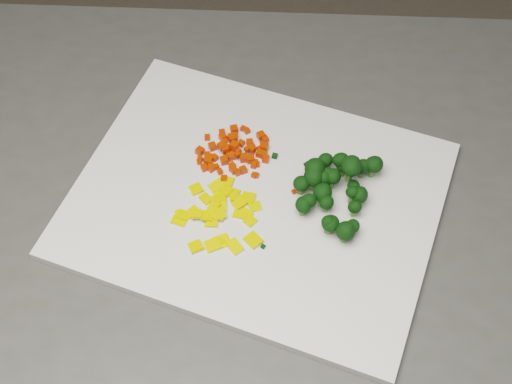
{
  "coord_description": "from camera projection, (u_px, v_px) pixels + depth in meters",
  "views": [
    {
      "loc": [
        -0.47,
        -0.14,
        1.69
      ],
      "look_at": [
        -0.42,
        0.4,
        0.92
      ],
      "focal_mm": 50.0,
      "sensor_mm": 36.0,
      "label": 1
    }
  ],
  "objects": [
    {
      "name": "carrot_cube_36",
      "position": [
        260.0,
        154.0,
        0.98
      ],
      "size": [
        0.01,
        0.01,
        0.01
      ],
      "primitive_type": "cube",
      "rotation": [
        0.0,
        0.0,
        2.69
      ],
      "color": "red",
      "rests_on": "carrot_pile"
    },
    {
      "name": "carrot_cube_33",
      "position": [
        260.0,
        149.0,
        0.99
      ],
      "size": [
        0.01,
        0.01,
        0.01
      ],
      "primitive_type": "cube",
      "rotation": [
        0.0,
        0.0,
        0.46
      ],
      "color": "red",
      "rests_on": "carrot_pile"
    },
    {
      "name": "broccoli_floret_6",
      "position": [
        301.0,
        186.0,
        0.94
      ],
      "size": [
        0.03,
        0.03,
        0.03
      ],
      "primitive_type": null,
      "color": "black",
      "rests_on": "broccoli_pile"
    },
    {
      "name": "carrot_cube_22",
      "position": [
        222.0,
        146.0,
        0.98
      ],
      "size": [
        0.01,
        0.01,
        0.01
      ],
      "primitive_type": "cube",
      "rotation": [
        0.0,
        0.0,
        0.59
      ],
      "color": "red",
      "rests_on": "carrot_pile"
    },
    {
      "name": "pepper_chunk_17",
      "position": [
        214.0,
        206.0,
        0.93
      ],
      "size": [
        0.02,
        0.02,
        0.01
      ],
      "primitive_type": "cube",
      "rotation": [
        -0.15,
        -0.1,
        0.94
      ],
      "color": "yellow",
      "rests_on": "pepper_pile"
    },
    {
      "name": "pepper_chunk_27",
      "position": [
        226.0,
        182.0,
        0.96
      ],
      "size": [
        0.03,
        0.02,
        0.01
      ],
      "primitive_type": "cube",
      "rotation": [
        0.09,
        0.14,
        2.74
      ],
      "color": "yellow",
      "rests_on": "pepper_pile"
    },
    {
      "name": "stray_bit_3",
      "position": [
        212.0,
        200.0,
        0.94
      ],
      "size": [
        0.01,
        0.01,
        0.01
      ],
      "primitive_type": "cube",
      "rotation": [
        0.0,
        0.0,
        2.98
      ],
      "color": "yellow",
      "rests_on": "cutting_board"
    },
    {
      "name": "broccoli_floret_14",
      "position": [
        352.0,
        228.0,
        0.9
      ],
      "size": [
        0.02,
        0.02,
        0.03
      ],
      "primitive_type": null,
      "color": "black",
      "rests_on": "broccoli_pile"
    },
    {
      "name": "carrot_cube_37",
      "position": [
        226.0,
        147.0,
        0.98
      ],
      "size": [
        0.01,
        0.01,
        0.01
      ],
      "primitive_type": "cube",
      "rotation": [
        0.0,
        0.0,
        1.91
      ],
      "color": "red",
      "rests_on": "carrot_pile"
    },
    {
      "name": "pepper_chunk_1",
      "position": [
        196.0,
        189.0,
        0.95
      ],
      "size": [
        0.02,
        0.02,
        0.01
      ],
      "primitive_type": "cube",
      "rotation": [
        -0.07,
        0.04,
        1.94
      ],
      "color": "yellow",
      "rests_on": "pepper_pile"
    },
    {
      "name": "carrot_cube_0",
      "position": [
        243.0,
        128.0,
        1.01
      ],
      "size": [
        0.01,
        0.01,
        0.01
      ],
      "primitive_type": "cube",
      "rotation": [
        0.0,
        0.0,
        2.61
      ],
      "color": "red",
      "rests_on": "carrot_pile"
    },
    {
      "name": "broccoli_floret_23",
      "position": [
        350.0,
        170.0,
        0.92
      ],
      "size": [
        0.04,
        0.04,
        0.04
      ],
      "primitive_type": null,
      "color": "black",
      "rests_on": "broccoli_pile"
    },
    {
      "name": "broccoli_floret_10",
      "position": [
        358.0,
        197.0,
        0.93
      ],
      "size": [
        0.03,
        0.03,
        0.03
      ],
      "primitive_type": null,
      "color": "black",
      "rests_on": "broccoli_pile"
    },
    {
      "name": "broccoli_floret_3",
      "position": [
        326.0,
        178.0,
        0.94
      ],
      "size": [
        0.03,
        0.03,
        0.03
      ],
      "primitive_type": null,
      "color": "black",
      "rests_on": "broccoli_pile"
    },
    {
      "name": "pepper_chunk_14",
      "position": [
        222.0,
        240.0,
        0.9
      ],
      "size": [
        0.02,
        0.02,
        0.01
      ],
      "primitive_type": "cube",
      "rotation": [
        -0.1,
        0.13,
        0.26
      ],
      "color": "yellow",
      "rests_on": "pepper_pile"
    },
    {
      "name": "carrot_cube_21",
      "position": [
        233.0,
        131.0,
        1.0
      ],
      "size": [
        0.01,
        0.01,
        0.01
      ],
      "primitive_type": "cube",
      "rotation": [
        0.0,
        0.0,
        1.74
      ],
      "color": "red",
      "rests_on": "carrot_pile"
    },
    {
      "name": "pepper_chunk_0",
      "position": [
        213.0,
        245.0,
        0.9
      ],
      "size": [
        0.02,
        0.02,
        0.01
      ],
      "primitive_type": "cube",
      "rotation": [
        0.04,
        -0.11,
        0.3
      ],
      "color": "yellow",
      "rests_on": "pepper_pile"
    },
    {
      "name": "carrot_cube_27",
      "position": [
        207.0,
        155.0,
        0.98
      ],
      "size": [
        0.01,
        0.01,
        0.01
      ],
      "primitive_type": "cube",
      "rotation": [
        0.0,
        0.0,
        1.67
      ],
      "color": "red",
      "rests_on": "carrot_pile"
    },
    {
      "name": "broccoli_floret_0",
      "position": [
        303.0,
        207.0,
        0.92
      ],
      "size": [
        0.03,
        0.03,
        0.03
      ],
      "primitive_type": null,
      "color": "black",
      "rests_on": "broccoli_pile"
    },
    {
      "name": "pepper_chunk_29",
      "position": [
        253.0,
        240.0,
        0.9
      ],
      "size": [
        0.03,
        0.03,
        0.01
      ],
      "primitive_type": "cube",
      "rotation": [
        -0.01,
        0.03,
        2.21
      ],
      "color": "yellow",
      "rests_on": "pepper_pile"
    },
    {
      "name": "broccoli_floret_2",
      "position": [
        351.0,
        196.0,
        0.93
      ],
      "size": [
        0.02,
        0.02,
        0.03
      ],
      "primitive_type": null,
      "color": "black",
      "rests_on": "broccoli_pile"
    },
    {
      "name": "pepper_chunk_3",
      "position": [
        211.0,
        223.0,
        0.92
      ],
      "size": [
        0.02,
        0.01,
        0.01
      ],
      "primitive_type": "cube",
      "rotation": [
        -0.08,
        0.06,
        3.01
      ],
      "color": "yellow",
      "rests_on": "pepper_pile"
    },
    {
      "name": "carrot_cube_50",
      "position": [
        225.0,
        149.0,
        0.98
      ],
      "size": [
        0.01,
        0.01,
        0.01
      ],
      "primitive_type": "cube",
      "rotation": [
        0.0,
        0.0,
        0.29
      ],
      "color": "red",
      "rests_on": "carrot_pile"
    },
    {
      "name": "carrot_cube_32",
      "position": [
        254.0,
        175.0,
        0.96
      ],
      "size": [
        0.01,
        0.01,
        0.01
      ],
      "primitive_type": "cube",
      "rotation": [
        0.0,
        0.0,
        2.55
      ],
      "color": "red",
      "rests_on": "carrot_pile"
    },
    {
      "name": "carrot_cube_23",
      "position": [
        220.0,
        172.0,
        0.96
      ],
      "size": [
        0.01,
        0.01,
        0.01
      ],
      "primitive_type": "cube",
      "rotation": [
        0.0,
        0.0,
        0.37
      ],
      "color": "red",
      "rests_on": "carrot_pile"
    },
    {
      "name": "broccoli_floret_4",
      "position": [
        330.0,
        226.0,
        0.9
      ],
      "size": [
        0.03,
        0.03,
        0.03
      ],
      "primitive_type": null,
      "color": "black",
      "rests_on": "broccoli_pile"
    },
    {
      "name": "carrot_cube_8",
      "position": [
        266.0,
        159.0,
        0.97
      ],
      "size": [
        0.01,
        0.01,
        0.01
      ],
      "primitive_type": "cube",
      "rotation": [
        0.0,
        0.0,
        1.2
      ],
      "color": "red",
      "rests_on": "carrot_pile"
    },
    {
      "name": "carrot_cube_52",
      "position": [
        211.0,
        157.0,
        0.98
      ],
      "size": [
        0.01,
        0.01,
        0.01
      ],
      "primitive_type": "cube",
      "rotation": [
        0.0,
        0.0,
        1.18
      ],
      "color": "red",
      "rests_on": "carrot_pile"
    },
    {
      "name": "carrot_cube_35",
      "position": [
        212.0,
        147.0,
        0.99
      ],
      "size": [
        0.01,
        0.01,
        0.01
      ],
      "primitive_type": "cube",
      "rotation": [
        0.0,
        0.0,
        1.91
      ],
      "color": "red",
      "rests_on": "carrot_pile"
    },
    {
      "name": "carrot_cube_42",
      "position": [
        230.0,
        137.0,
        0.99
      ],
      "size": [
        0.01,
        0.01,
        0.01
      ],
      "primitive_type": "cube",
      "rotation": [
        0.0,
        0.0,
        2.72
      ],
      "color": "red",
      "rests_on": "carrot_pile"
    },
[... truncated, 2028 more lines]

